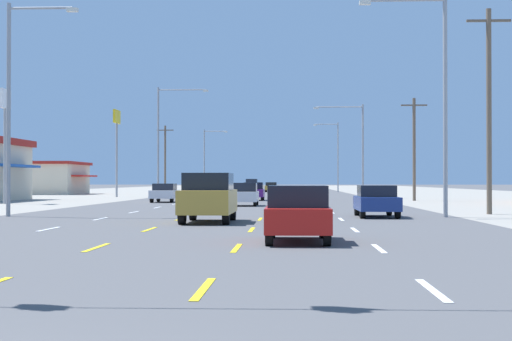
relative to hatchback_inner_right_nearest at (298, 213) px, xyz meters
name	(u,v)px	position (x,y,z in m)	size (l,w,h in m)	color
ground_plane	(256,200)	(-3.27, 49.41, -0.78)	(572.00, 572.00, 0.00)	#4C4C4F
lane_markings	(269,193)	(-3.27, 87.91, -0.78)	(10.64, 227.60, 0.01)	white
hatchback_inner_right_nearest	(298,213)	(0.00, 0.00, 0.00)	(1.72, 3.90, 1.54)	red
suv_center_turn_near	(209,197)	(-3.49, 10.23, 0.24)	(1.98, 4.90, 1.98)	#B28C33
sedan_far_right_mid	(376,201)	(3.75, 15.34, -0.03)	(1.80, 4.50, 1.46)	navy
hatchback_center_turn_midfar	(245,194)	(-3.27, 31.50, 0.00)	(1.72, 3.90, 1.54)	silver
sedan_far_left_far	(165,193)	(-10.04, 40.46, -0.03)	(1.80, 4.50, 1.46)	silver
hatchback_center_turn_farther	(254,191)	(-3.36, 46.50, 0.00)	(1.72, 3.90, 1.54)	#4C196B
sedan_center_turn_farthest	(271,187)	(-3.17, 98.11, -0.03)	(1.80, 4.50, 1.46)	#B28C33
suv_inner_left_distant_a	(252,185)	(-6.62, 109.12, 0.24)	(1.98, 4.90, 1.98)	white
storefront_left_row_2	(43,178)	(-31.13, 77.02, 1.25)	(10.92, 11.13, 4.02)	beige
pole_sign_left_row_1	(5,119)	(-20.94, 35.51, 5.37)	(0.24, 1.80, 8.33)	gray
pole_sign_left_row_2	(117,130)	(-18.10, 59.93, 6.11)	(0.24, 2.52, 8.95)	gray
streetlight_left_row_0	(15,95)	(-13.13, 15.17, 4.91)	(3.37, 0.26, 10.02)	gray
streetlight_right_row_0	(437,89)	(6.49, 15.17, 5.10)	(4.01, 0.26, 10.23)	gray
streetlight_left_row_1	(163,133)	(-12.90, 57.60, 5.62)	(5.11, 0.26, 10.99)	gray
streetlight_right_row_1	(357,142)	(6.30, 57.60, 4.68)	(4.95, 0.26, 9.22)	gray
streetlight_left_row_2	(207,156)	(-13.07, 100.04, 4.66)	(3.65, 0.26, 9.48)	gray
streetlight_right_row_2	(336,152)	(6.54, 100.04, 5.21)	(3.77, 0.26, 10.50)	gray
utility_pole_right_row_0	(489,107)	(9.69, 18.59, 4.55)	(2.20, 0.26, 10.27)	brown
utility_pole_right_row_1	(414,147)	(10.10, 45.81, 3.71)	(2.20, 0.26, 8.60)	brown
utility_pole_left_row_2	(165,158)	(-16.80, 83.40, 3.89)	(2.20, 0.26, 8.96)	brown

